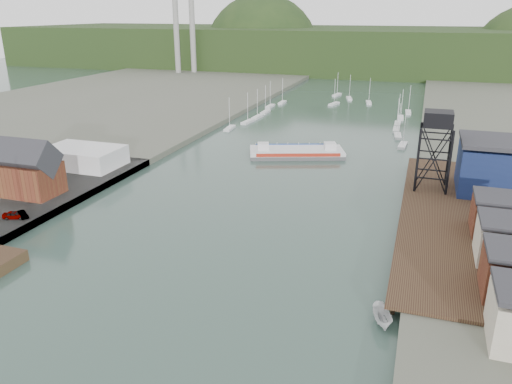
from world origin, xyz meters
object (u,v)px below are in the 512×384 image
Objects in this scene: lift_tower at (438,124)px; car_west_a at (15,215)px; motorboat at (382,317)px; harbor_building at (28,173)px; chain_ferry at (296,152)px.

lift_tower reaches higher than car_west_a.
motorboat is (-5.08, -48.85, -14.62)m from lift_tower.
lift_tower is (77.00, 28.00, 9.56)m from harbor_building.
lift_tower is at bearing -78.72° from car_west_a.
car_west_a is (6.54, -11.36, -3.78)m from harbor_building.
lift_tower reaches higher than motorboat.
motorboat is at bearing -16.17° from harbor_building.
chain_ferry is at bearing 49.43° from harbor_building.
harbor_building reaches higher than motorboat.
lift_tower is at bearing 19.98° from harbor_building.
harbor_building is 82.49m from lift_tower.
lift_tower is 3.02× the size of motorboat.
harbor_building is at bearing 12.03° from car_west_a.
lift_tower is 43.17m from chain_ferry.
car_west_a is (-65.38, 9.50, 1.28)m from motorboat.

